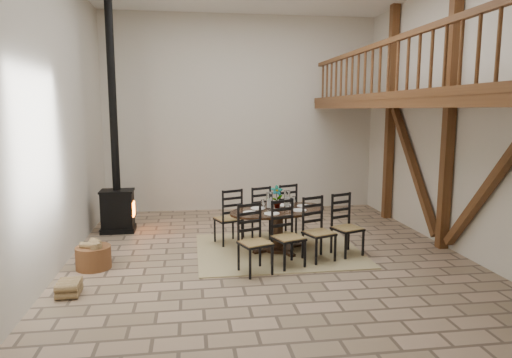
{
  "coord_description": "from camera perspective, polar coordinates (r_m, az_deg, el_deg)",
  "views": [
    {
      "loc": [
        -1.35,
        -7.83,
        2.62
      ],
      "look_at": [
        -0.15,
        0.4,
        1.35
      ],
      "focal_mm": 32.0,
      "sensor_mm": 36.0,
      "label": 1
    }
  ],
  "objects": [
    {
      "name": "ground",
      "position": [
        8.37,
        1.44,
        -9.54
      ],
      "size": [
        8.0,
        8.0,
        0.0
      ],
      "primitive_type": "plane",
      "color": "tan",
      "rests_on": "ground"
    },
    {
      "name": "room_shell",
      "position": [
        8.25,
        9.86,
        11.32
      ],
      "size": [
        7.02,
        8.02,
        5.01
      ],
      "color": "beige",
      "rests_on": "ground"
    },
    {
      "name": "rug",
      "position": [
        8.66,
        2.76,
        -8.85
      ],
      "size": [
        3.0,
        2.5,
        0.02
      ],
      "primitive_type": "cube",
      "color": "tan",
      "rests_on": "ground"
    },
    {
      "name": "dining_table",
      "position": [
        8.48,
        3.1,
        -6.48
      ],
      "size": [
        2.65,
        2.7,
        1.23
      ],
      "rotation": [
        0.0,
        0.0,
        0.36
      ],
      "color": "black",
      "rests_on": "ground"
    },
    {
      "name": "wood_stove",
      "position": [
        10.16,
        -17.05,
        -0.22
      ],
      "size": [
        0.71,
        0.55,
        5.0
      ],
      "rotation": [
        0.0,
        0.0,
        0.01
      ],
      "color": "black",
      "rests_on": "ground"
    },
    {
      "name": "log_basket",
      "position": [
        8.13,
        -19.66,
        -9.09
      ],
      "size": [
        0.57,
        0.57,
        0.47
      ],
      "rotation": [
        0.0,
        0.0,
        0.34
      ],
      "color": "brown",
      "rests_on": "ground"
    },
    {
      "name": "log_stack",
      "position": [
        7.17,
        -22.34,
        -12.5
      ],
      "size": [
        0.32,
        0.43,
        0.21
      ],
      "rotation": [
        0.0,
        0.0,
        0.03
      ],
      "color": "#A07F59",
      "rests_on": "ground"
    }
  ]
}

